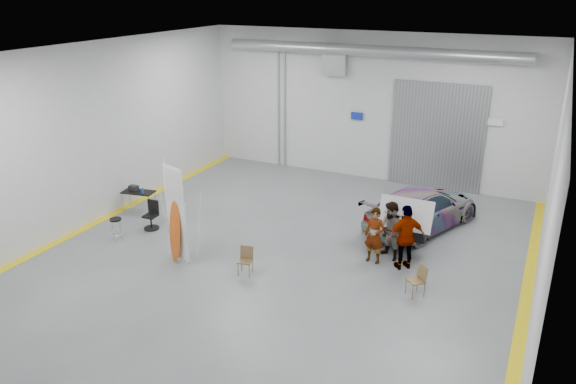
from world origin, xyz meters
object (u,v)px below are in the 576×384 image
at_px(person_c, 406,237).
at_px(sedan_car, 422,208).
at_px(surfboard_display, 177,223).
at_px(folding_chair_far, 415,286).
at_px(work_table, 137,191).
at_px(person_a, 375,236).
at_px(person_b, 391,231).
at_px(folding_chair_near, 246,266).
at_px(office_chair, 152,217).
at_px(shop_stool, 117,230).

bearing_deg(person_c, sedan_car, -126.12).
distance_m(person_c, surfboard_display, 6.57).
height_order(person_c, folding_chair_far, person_c).
relative_size(surfboard_display, work_table, 2.53).
bearing_deg(surfboard_display, work_table, 161.82).
bearing_deg(person_a, work_table, -173.26).
distance_m(surfboard_display, work_table, 4.63).
xyz_separation_m(person_c, folding_chair_far, (0.65, -1.37, -0.71)).
height_order(surfboard_display, work_table, surfboard_display).
bearing_deg(person_b, work_table, -148.74).
bearing_deg(person_c, person_b, -76.25).
relative_size(person_a, folding_chair_near, 2.13).
relative_size(sedan_car, folding_chair_near, 5.97).
xyz_separation_m(folding_chair_far, office_chair, (-8.98, 0.45, 0.16)).
distance_m(person_b, work_table, 9.28).
relative_size(sedan_car, surfboard_display, 1.53).
distance_m(person_a, work_table, 8.91).
relative_size(person_b, shop_stool, 2.36).
relative_size(sedan_car, person_c, 2.44).
height_order(sedan_car, office_chair, sedan_car).
distance_m(person_c, folding_chair_far, 1.67).
xyz_separation_m(person_c, folding_chair_near, (-3.94, -2.30, -0.73)).
distance_m(work_table, office_chair, 1.87).
xyz_separation_m(person_b, folding_chair_near, (-3.40, -2.69, -0.65)).
relative_size(person_b, folding_chair_near, 2.25).
bearing_deg(folding_chair_far, work_table, -142.80).
bearing_deg(surfboard_display, person_c, 39.60).
xyz_separation_m(surfboard_display, work_table, (-3.75, 2.66, -0.54)).
height_order(surfboard_display, folding_chair_far, surfboard_display).
bearing_deg(person_b, folding_chair_near, -111.77).
relative_size(work_table, office_chair, 1.28).
bearing_deg(folding_chair_near, shop_stool, 165.87).
xyz_separation_m(shop_stool, office_chair, (0.41, 1.24, 0.04)).
distance_m(person_a, folding_chair_near, 3.84).
xyz_separation_m(person_a, surfboard_display, (-5.15, -2.48, 0.41)).
bearing_deg(folding_chair_near, person_a, 24.52).
bearing_deg(folding_chair_far, folding_chair_near, -122.96).
height_order(person_a, office_chair, person_a).
xyz_separation_m(person_a, office_chair, (-7.41, -0.90, -0.43)).
xyz_separation_m(folding_chair_far, work_table, (-10.47, 1.53, 0.46)).
bearing_deg(work_table, office_chair, -36.04).
xyz_separation_m(person_a, work_table, (-8.90, 0.19, -0.13)).
xyz_separation_m(person_a, person_c, (0.91, 0.02, 0.12)).
bearing_deg(sedan_car, folding_chair_far, 122.50).
distance_m(sedan_car, folding_chair_near, 6.54).
distance_m(surfboard_display, shop_stool, 2.83).
bearing_deg(person_c, work_table, -41.40).
relative_size(shop_stool, office_chair, 0.79).
distance_m(sedan_car, shop_stool, 9.99).
relative_size(folding_chair_near, folding_chair_far, 0.93).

